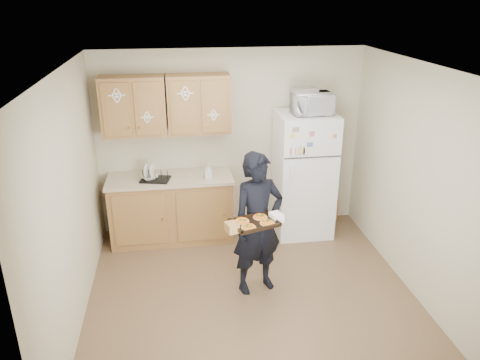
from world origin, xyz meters
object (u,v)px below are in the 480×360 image
object	(u,v)px
refrigerator	(304,175)
microwave	(312,104)
dish_rack	(155,175)
baking_tray	(255,223)
person	(258,224)

from	to	relation	value
refrigerator	microwave	world-z (taller)	microwave
refrigerator	dish_rack	size ratio (longest dim) A/B	4.74
dish_rack	refrigerator	bearing A→B (deg)	0.95
refrigerator	microwave	size ratio (longest dim) A/B	3.41
baking_tray	dish_rack	bearing A→B (deg)	106.49
refrigerator	microwave	xyz separation A→B (m)	(0.05, -0.05, 0.99)
refrigerator	baking_tray	world-z (taller)	refrigerator
dish_rack	baking_tray	bearing A→B (deg)	-56.03
person	microwave	xyz separation A→B (m)	(0.91, 1.22, 1.02)
microwave	dish_rack	bearing A→B (deg)	176.76
refrigerator	baking_tray	xyz separation A→B (m)	(-0.96, -1.56, 0.13)
baking_tray	microwave	size ratio (longest dim) A/B	0.90
microwave	person	bearing A→B (deg)	-129.48
baking_tray	dish_rack	distance (m)	1.84
person	baking_tray	world-z (taller)	person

